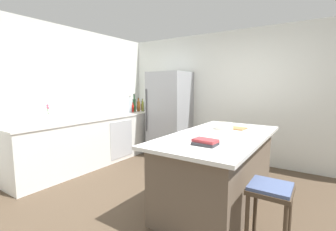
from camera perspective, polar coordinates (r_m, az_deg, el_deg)
name	(u,v)px	position (r m, az deg, el deg)	size (l,w,h in m)	color
ground_plane	(170,203)	(3.25, 0.61, -20.58)	(7.20, 7.20, 0.00)	#4C3D2D
wall_rear	(231,97)	(4.92, 15.10, 4.45)	(6.00, 0.10, 2.60)	silver
wall_left	(58,98)	(4.69, -25.42, 3.88)	(0.10, 6.00, 2.60)	silver
counter_run_left	(96,140)	(4.80, -17.31, -5.84)	(0.65, 3.20, 0.92)	silver
kitchen_island	(219,168)	(3.15, 12.28, -12.55)	(1.06, 2.10, 0.90)	brown
refrigerator	(170,114)	(5.13, 0.41, 0.41)	(0.81, 0.74, 1.82)	#93969B
bar_stool	(270,198)	(2.35, 23.66, -17.99)	(0.36, 0.36, 0.66)	#473828
sink_faucet	(71,111)	(4.46, -22.66, 0.98)	(0.15, 0.05, 0.30)	silver
flower_vase	(48,117)	(4.22, -27.23, -0.39)	(0.08, 0.08, 0.31)	silver
paper_towel_roll	(86,111)	(4.60, -19.40, 1.00)	(0.14, 0.14, 0.31)	gray
syrup_bottle	(142,107)	(5.78, -6.36, 2.10)	(0.06, 0.06, 0.24)	#5B3319
olive_oil_bottle	(143,106)	(5.65, -6.24, 2.31)	(0.05, 0.05, 0.30)	olive
whiskey_bottle	(139,106)	(5.61, -7.23, 2.35)	(0.08, 0.08, 0.32)	brown
wine_bottle	(134,105)	(5.57, -8.27, 2.66)	(0.08, 0.08, 0.42)	#19381E
hot_sauce_bottle	(133,108)	(5.46, -8.61, 1.79)	(0.05, 0.05, 0.23)	red
soda_bottle	(130,106)	(5.41, -9.27, 2.27)	(0.08, 0.08, 0.38)	silver
cookbook_stack	(205,142)	(2.46, 9.12, -6.46)	(0.26, 0.19, 0.06)	#2D2D33
mixing_bowl	(224,126)	(3.40, 13.59, -2.55)	(0.25, 0.25, 0.09)	silver
cutting_board	(233,128)	(3.51, 15.72, -2.94)	(0.35, 0.24, 0.02)	#9E7042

